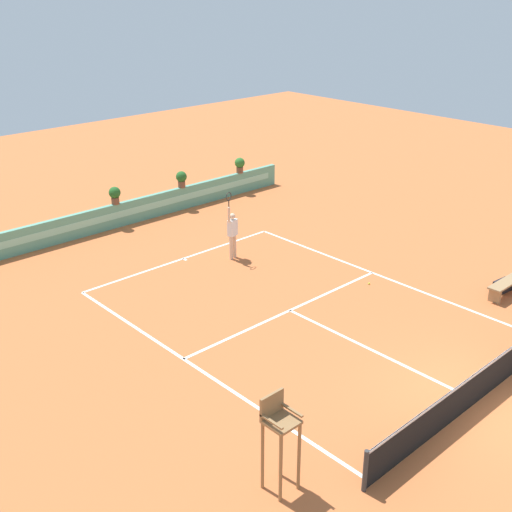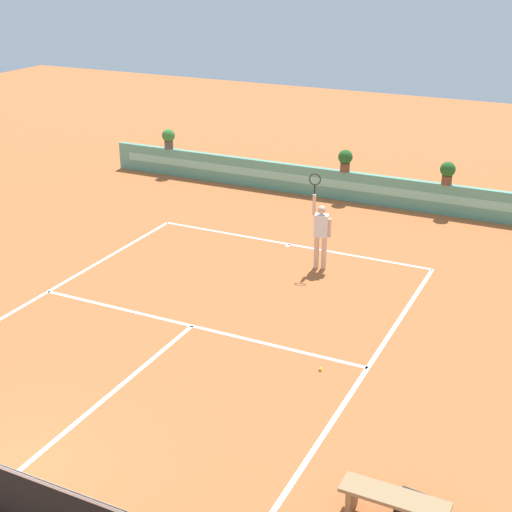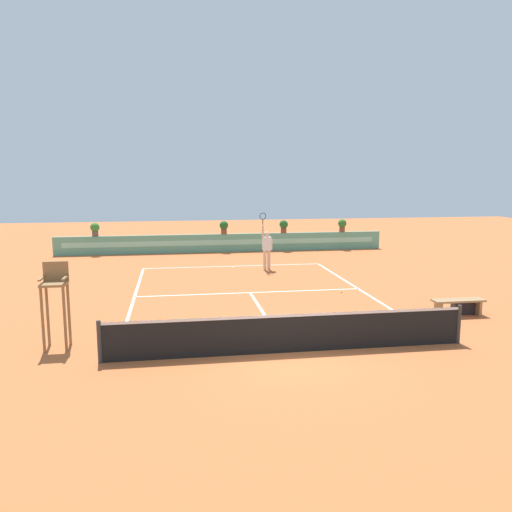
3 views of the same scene
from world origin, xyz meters
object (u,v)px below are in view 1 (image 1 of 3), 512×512
object	(u,v)px
potted_plant_right	(181,178)
bench_courtside	(505,286)
tennis_ball_near_baseline	(369,284)
gear_bag	(503,286)
tennis_player	(232,231)
potted_plant_far_right	(240,164)
umpire_chair	(279,432)
potted_plant_centre	(115,194)

from	to	relation	value
potted_plant_right	bench_courtside	bearing A→B (deg)	-80.20
bench_courtside	tennis_ball_near_baseline	bearing A→B (deg)	125.59
tennis_ball_near_baseline	gear_bag	bearing A→B (deg)	-48.93
tennis_player	gear_bag	bearing A→B (deg)	-59.53
potted_plant_far_right	potted_plant_right	bearing A→B (deg)	180.00
umpire_chair	potted_plant_right	size ratio (longest dim) A/B	2.96
potted_plant_far_right	tennis_player	bearing A→B (deg)	-133.44
umpire_chair	bench_courtside	xyz separation A→B (m)	(11.38, 1.11, -0.97)
umpire_chair	gear_bag	bearing A→B (deg)	6.55
umpire_chair	tennis_ball_near_baseline	bearing A→B (deg)	27.54
gear_bag	tennis_ball_near_baseline	bearing A→B (deg)	131.07
gear_bag	potted_plant_centre	world-z (taller)	potted_plant_centre
tennis_player	potted_plant_right	world-z (taller)	tennis_player
umpire_chair	potted_plant_right	distance (m)	17.58
potted_plant_right	potted_plant_centre	world-z (taller)	same
bench_courtside	potted_plant_far_right	distance (m)	14.09
tennis_player	potted_plant_right	xyz separation A→B (m)	(1.99, 5.70, 0.36)
bench_courtside	umpire_chair	bearing A→B (deg)	-174.41
umpire_chair	potted_plant_right	world-z (taller)	umpire_chair
tennis_ball_near_baseline	potted_plant_centre	size ratio (longest dim) A/B	0.09
bench_courtside	potted_plant_centre	distance (m)	15.19
gear_bag	potted_plant_centre	bearing A→B (deg)	113.95
tennis_player	potted_plant_centre	distance (m)	5.87
potted_plant_far_right	potted_plant_centre	xyz separation A→B (m)	(-6.77, 0.00, 0.00)
potted_plant_right	potted_plant_centre	distance (m)	3.36
tennis_player	potted_plant_centre	xyz separation A→B (m)	(-1.37, 5.70, 0.36)
gear_bag	potted_plant_far_right	xyz separation A→B (m)	(0.64, 13.78, 1.23)
umpire_chair	tennis_ball_near_baseline	size ratio (longest dim) A/B	31.47
umpire_chair	potted_plant_right	xyz separation A→B (m)	(8.96, 15.13, 0.07)
bench_courtside	potted_plant_right	bearing A→B (deg)	99.80
tennis_player	potted_plant_far_right	distance (m)	7.86
gear_bag	bench_courtside	bearing A→B (deg)	-146.02
umpire_chair	potted_plant_far_right	size ratio (longest dim) A/B	2.96
umpire_chair	bench_courtside	size ratio (longest dim) A/B	1.34
tennis_ball_near_baseline	umpire_chair	bearing A→B (deg)	-152.46
bench_courtside	potted_plant_right	distance (m)	14.26
gear_bag	tennis_ball_near_baseline	xyz separation A→B (m)	(-2.86, 3.28, -0.15)
gear_bag	umpire_chair	bearing A→B (deg)	-173.45
tennis_player	potted_plant_centre	world-z (taller)	tennis_player
umpire_chair	tennis_ball_near_baseline	distance (m)	10.09
umpire_chair	tennis_ball_near_baseline	xyz separation A→B (m)	(8.87, 4.62, -1.31)
umpire_chair	potted_plant_far_right	world-z (taller)	umpire_chair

